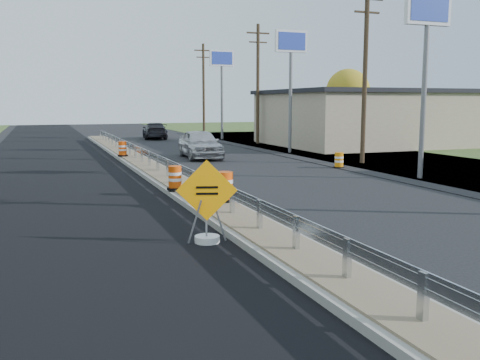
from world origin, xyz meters
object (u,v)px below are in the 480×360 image
object	(u,v)px
barrel_shoulder_far	(205,138)
car_dark_far	(155,131)
car_silver	(200,144)
caution_sign	(207,222)
barrel_shoulder_near	(339,161)
barrel_median_far	(123,149)
barrel_median_near	(225,187)
barrel_median_mid	(175,178)

from	to	relation	value
barrel_shoulder_far	car_dark_far	size ratio (longest dim) A/B	0.17
car_silver	caution_sign	bearing A→B (deg)	-102.31
barrel_shoulder_near	caution_sign	bearing A→B (deg)	-132.14
caution_sign	barrel_shoulder_far	size ratio (longest dim) A/B	2.24
barrel_median_far	barrel_median_near	bearing A→B (deg)	-86.73
barrel_median_mid	barrel_shoulder_far	bearing A→B (deg)	70.73
caution_sign	barrel_median_far	size ratio (longest dim) A/B	2.33
barrel_shoulder_near	barrel_shoulder_far	distance (m)	19.20
barrel_median_far	barrel_shoulder_near	size ratio (longest dim) A/B	1.07
barrel_median_mid	barrel_shoulder_near	distance (m)	11.02
barrel_median_near	car_dark_far	xyz separation A→B (m)	(4.61, 33.28, 0.07)
car_dark_far	barrel_median_mid	bearing A→B (deg)	87.41
barrel_median_far	car_dark_far	xyz separation A→B (m)	(5.50, 17.69, 0.11)
car_silver	car_dark_far	world-z (taller)	car_silver
car_dark_far	barrel_shoulder_far	bearing A→B (deg)	123.16
caution_sign	barrel_shoulder_far	xyz separation A→B (m)	(9.32, 30.84, -0.08)
caution_sign	car_silver	xyz separation A→B (m)	(5.38, 18.94, 0.35)
barrel_median_near	barrel_median_far	size ratio (longest dim) A/B	1.10
barrel_median_mid	car_dark_far	bearing A→B (deg)	79.73
car_silver	barrel_median_mid	bearing A→B (deg)	-106.65
caution_sign	car_silver	world-z (taller)	caution_sign
caution_sign	car_silver	bearing A→B (deg)	91.63
caution_sign	barrel_median_far	xyz separation A→B (m)	(0.85, 19.37, 0.13)
barrel_median_near	barrel_median_far	bearing A→B (deg)	93.27
car_silver	car_dark_far	xyz separation A→B (m)	(0.97, 18.12, -0.11)
barrel_median_far	car_dark_far	bearing A→B (deg)	72.74
barrel_median_far	barrel_shoulder_far	bearing A→B (deg)	53.58
barrel_median_near	car_silver	distance (m)	15.59
car_silver	car_dark_far	size ratio (longest dim) A/B	0.98
barrel_median_far	car_silver	world-z (taller)	car_silver
barrel_median_far	car_dark_far	world-z (taller)	car_dark_far
barrel_median_mid	car_silver	bearing A→B (deg)	69.81
barrel_median_near	barrel_shoulder_near	distance (m)	11.85
barrel_median_far	barrel_shoulder_near	bearing A→B (deg)	-38.32
barrel_median_near	barrel_shoulder_far	world-z (taller)	barrel_median_near
barrel_median_near	barrel_median_mid	world-z (taller)	barrel_median_near
caution_sign	barrel_shoulder_near	size ratio (longest dim) A/B	2.49
barrel_median_mid	barrel_shoulder_near	size ratio (longest dim) A/B	1.06
barrel_median_mid	barrel_shoulder_far	distance (m)	25.73
barrel_median_mid	barrel_shoulder_far	xyz separation A→B (m)	(8.49, 24.28, -0.21)
caution_sign	barrel_median_mid	xyz separation A→B (m)	(0.82, 6.55, 0.13)
car_silver	car_dark_far	distance (m)	18.15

